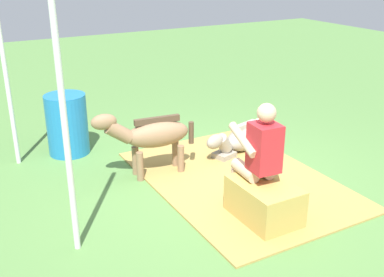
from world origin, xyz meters
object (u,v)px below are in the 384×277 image
hay_bale (264,202)px  pony_standing (151,135)px  pony_lying (244,138)px  tent_pole_right (6,75)px  person_seated (258,154)px  tent_pole_left (65,129)px  water_barrel (67,124)px

hay_bale → pony_standing: size_ratio=0.58×
pony_lying → tent_pole_right: size_ratio=0.54×
person_seated → pony_lying: 1.87m
tent_pole_left → pony_standing: bearing=-49.3°
pony_standing → pony_lying: 1.57m
hay_bale → tent_pole_left: (0.46, 1.93, 1.04)m
person_seated → tent_pole_right: 3.44m
hay_bale → water_barrel: 3.17m
water_barrel → tent_pole_right: (-0.01, 0.72, 0.82)m
hay_bale → water_barrel: bearing=25.2°
person_seated → water_barrel: person_seated is taller
person_seated → tent_pole_right: (2.69, 2.08, 0.54)m
pony_lying → water_barrel: size_ratio=1.55×
pony_standing → water_barrel: pony_standing is taller
tent_pole_left → person_seated: bearing=-98.8°
person_seated → water_barrel: size_ratio=1.50×
hay_bale → water_barrel: water_barrel is taller
person_seated → tent_pole_left: tent_pole_left is taller
hay_bale → tent_pole_right: bearing=36.0°
pony_standing → pony_lying: pony_standing is taller
hay_bale → pony_lying: 1.94m
pony_lying → person_seated: bearing=149.2°
tent_pole_right → tent_pole_left: bearing=-176.7°
pony_standing → tent_pole_right: size_ratio=0.54×
pony_standing → tent_pole_right: tent_pole_right is taller
person_seated → pony_lying: person_seated is taller
pony_standing → water_barrel: size_ratio=1.54×
water_barrel → pony_lying: bearing=-117.0°
water_barrel → tent_pole_right: tent_pole_right is taller
hay_bale → pony_standing: bearing=20.4°
tent_pole_left → tent_pole_right: size_ratio=1.00×
hay_bale → tent_pole_left: tent_pole_left is taller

